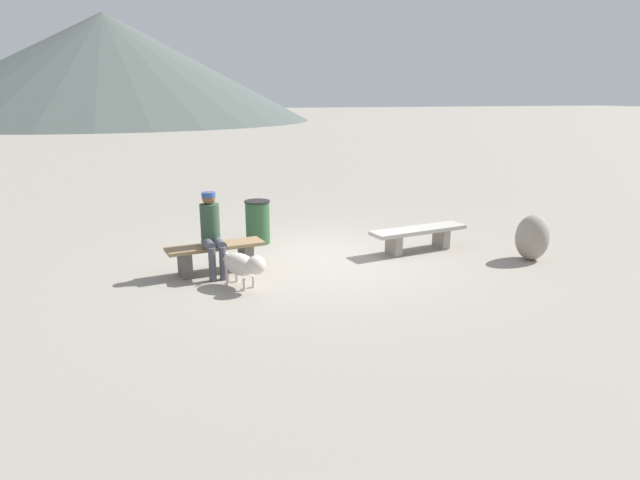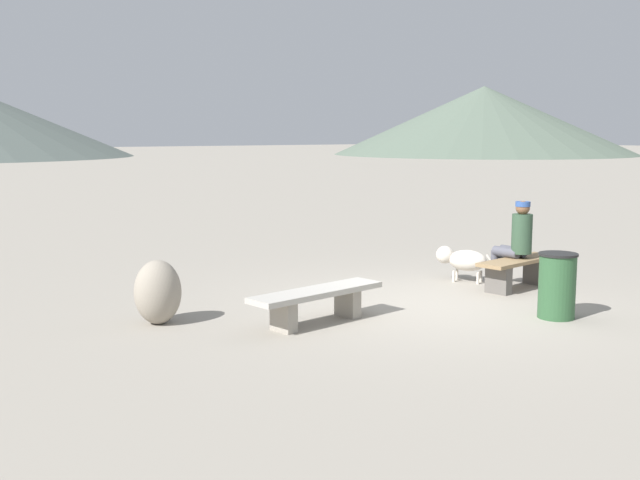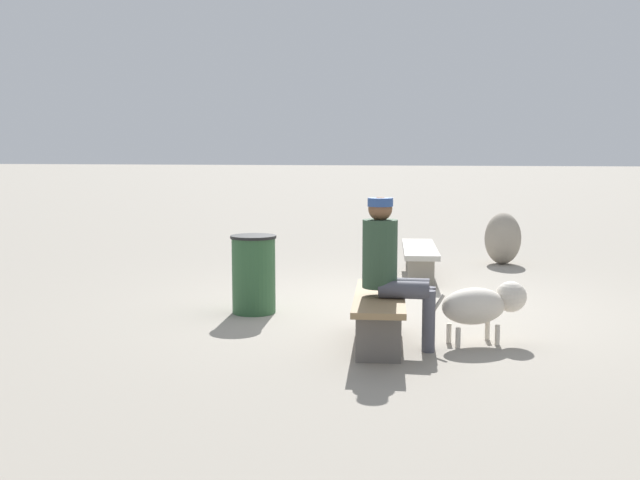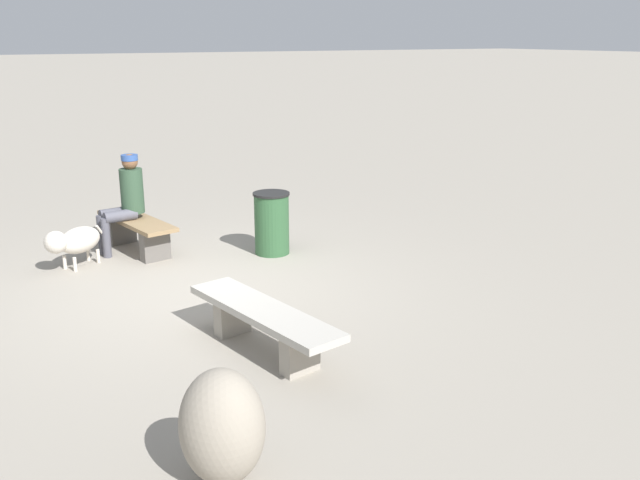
{
  "view_description": "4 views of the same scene",
  "coord_description": "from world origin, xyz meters",
  "px_view_note": "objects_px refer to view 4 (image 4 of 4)",
  "views": [
    {
      "loc": [
        2.6,
        8.56,
        2.75
      ],
      "look_at": [
        0.43,
        1.4,
        0.74
      ],
      "focal_mm": 30.54,
      "sensor_mm": 36.0,
      "label": 1
    },
    {
      "loc": [
        -6.78,
        -7.7,
        2.32
      ],
      "look_at": [
        -0.55,
        1.93,
        0.7
      ],
      "focal_mm": 43.35,
      "sensor_mm": 36.0,
      "label": 2
    },
    {
      "loc": [
        7.98,
        1.32,
        1.66
      ],
      "look_at": [
        -1.46,
        -1.3,
        0.52
      ],
      "focal_mm": 41.3,
      "sensor_mm": 36.0,
      "label": 3
    },
    {
      "loc": [
        -7.19,
        2.43,
        2.79
      ],
      "look_at": [
        -0.86,
        -1.16,
        0.64
      ],
      "focal_mm": 39.17,
      "sensor_mm": 36.0,
      "label": 4
    }
  ],
  "objects_px": {
    "bench_left": "(264,320)",
    "bench_right": "(137,230)",
    "trash_bin": "(272,223)",
    "seated_person": "(125,198)",
    "boulder": "(222,426)",
    "dog": "(74,241)"
  },
  "relations": [
    {
      "from": "bench_left",
      "to": "seated_person",
      "type": "relative_size",
      "value": 1.46
    },
    {
      "from": "seated_person",
      "to": "boulder",
      "type": "bearing_deg",
      "value": 165.45
    },
    {
      "from": "bench_left",
      "to": "bench_right",
      "type": "relative_size",
      "value": 1.2
    },
    {
      "from": "seated_person",
      "to": "trash_bin",
      "type": "xyz_separation_m",
      "value": [
        -1.02,
        -1.63,
        -0.32
      ]
    },
    {
      "from": "trash_bin",
      "to": "boulder",
      "type": "relative_size",
      "value": 1.05
    },
    {
      "from": "bench_left",
      "to": "trash_bin",
      "type": "xyz_separation_m",
      "value": [
        2.67,
        -1.38,
        0.1
      ]
    },
    {
      "from": "bench_left",
      "to": "boulder",
      "type": "relative_size",
      "value": 2.43
    },
    {
      "from": "boulder",
      "to": "seated_person",
      "type": "bearing_deg",
      "value": -8.47
    },
    {
      "from": "seated_person",
      "to": "bench_left",
      "type": "bearing_deg",
      "value": 177.92
    },
    {
      "from": "seated_person",
      "to": "trash_bin",
      "type": "bearing_deg",
      "value": -127.94
    },
    {
      "from": "seated_person",
      "to": "boulder",
      "type": "height_order",
      "value": "seated_person"
    },
    {
      "from": "bench_left",
      "to": "trash_bin",
      "type": "height_order",
      "value": "trash_bin"
    },
    {
      "from": "bench_right",
      "to": "seated_person",
      "type": "distance_m",
      "value": 0.46
    },
    {
      "from": "bench_right",
      "to": "boulder",
      "type": "relative_size",
      "value": 2.03
    },
    {
      "from": "bench_right",
      "to": "seated_person",
      "type": "height_order",
      "value": "seated_person"
    },
    {
      "from": "bench_left",
      "to": "dog",
      "type": "bearing_deg",
      "value": 6.82
    },
    {
      "from": "seated_person",
      "to": "dog",
      "type": "bearing_deg",
      "value": 109.65
    },
    {
      "from": "seated_person",
      "to": "trash_bin",
      "type": "height_order",
      "value": "seated_person"
    },
    {
      "from": "dog",
      "to": "trash_bin",
      "type": "relative_size",
      "value": 0.97
    },
    {
      "from": "dog",
      "to": "boulder",
      "type": "xyz_separation_m",
      "value": [
        -4.94,
        0.03,
        0.04
      ]
    },
    {
      "from": "bench_right",
      "to": "boulder",
      "type": "height_order",
      "value": "boulder"
    },
    {
      "from": "dog",
      "to": "boulder",
      "type": "relative_size",
      "value": 1.01
    }
  ]
}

